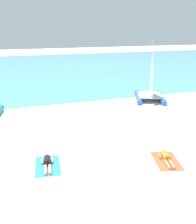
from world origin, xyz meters
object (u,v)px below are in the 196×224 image
Objects in this scene: sailboat_blue at (150,92)px; sunbather_right at (166,158)px; sunbather_left at (47,162)px; towel_left at (48,166)px; towel_right at (166,161)px.

sailboat_blue is 10.87m from sunbather_right.
sunbather_left is at bearing -178.50° from sunbather_right.
sunbather_left is (0.01, 0.07, 0.13)m from towel_left.
towel_right is (5.29, -1.45, -0.13)m from sunbather_left.
sunbather_right reaches higher than towel_left.
towel_right is at bearing -14.60° from towel_left.
towel_left and towel_right have the same top height.
towel_right is at bearing -92.11° from sailboat_blue.
sailboat_blue is at bearing 40.04° from towel_left.
sunbather_right is (0.02, 0.06, 0.13)m from towel_right.
sunbather_right is (-4.73, -9.76, -0.59)m from sailboat_blue.
towel_right is 0.14m from sunbather_right.
sunbather_left is (-10.04, -8.38, -0.59)m from sailboat_blue.
towel_right is at bearing -90.00° from sunbather_right.
sunbather_right is at bearing 73.90° from towel_right.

